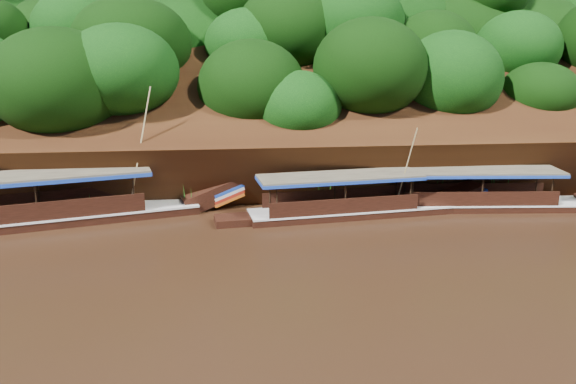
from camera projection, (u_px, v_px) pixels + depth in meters
name	position (u px, v px, depth m)	size (l,w,h in m)	color
ground	(330.00, 267.00, 24.02)	(160.00, 160.00, 0.00)	black
riverbank	(281.00, 137.00, 45.35)	(120.00, 30.06, 19.40)	black
boat_0	(501.00, 200.00, 32.34)	(14.35, 3.40, 6.14)	black
boat_1	(364.00, 205.00, 31.21)	(13.70, 3.57, 5.40)	black
boat_2	(76.00, 210.00, 30.12)	(17.41, 6.51, 7.54)	black
reeds	(267.00, 192.00, 32.72)	(50.05, 2.12, 2.01)	#246118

